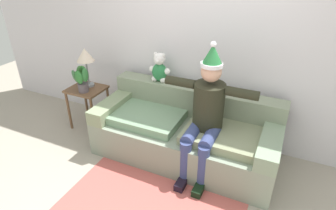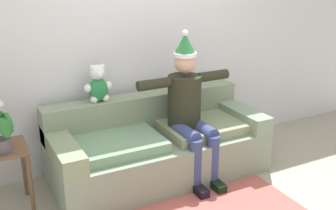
% 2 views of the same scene
% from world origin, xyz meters
% --- Properties ---
extents(back_wall, '(7.00, 0.10, 2.70)m').
position_xyz_m(back_wall, '(0.00, 1.55, 1.35)').
color(back_wall, silver).
rests_on(back_wall, ground_plane).
extents(couch, '(2.19, 0.93, 0.80)m').
position_xyz_m(couch, '(0.00, 1.00, 0.32)').
color(couch, gray).
rests_on(couch, ground_plane).
extents(person_seated, '(1.02, 0.77, 1.51)m').
position_xyz_m(person_seated, '(0.28, 0.84, 0.76)').
color(person_seated, '#27281A').
rests_on(person_seated, ground_plane).
extents(teddy_bear, '(0.29, 0.17, 0.38)m').
position_xyz_m(teddy_bear, '(-0.50, 1.30, 0.97)').
color(teddy_bear, '#297943').
rests_on(teddy_bear, couch).
extents(potted_plant, '(0.26, 0.25, 0.37)m').
position_xyz_m(potted_plant, '(-1.48, 0.93, 0.81)').
color(potted_plant, '#584D54').
rests_on(potted_plant, side_table).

